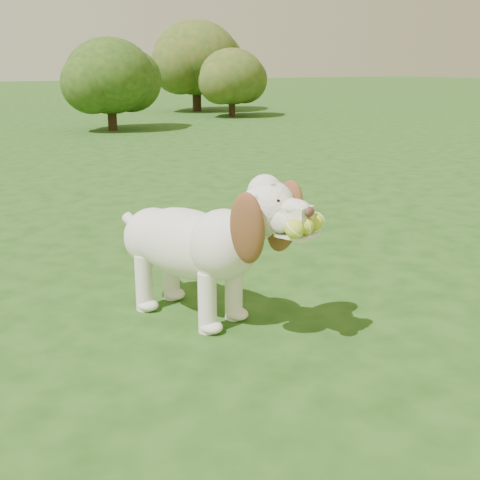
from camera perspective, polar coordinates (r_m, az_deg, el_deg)
ground at (r=3.26m, az=-13.74°, el=-4.63°), size 80.00×80.00×0.00m
dog at (r=2.71m, az=-3.70°, el=0.02°), size 0.66×1.07×0.72m
shrub_d at (r=13.62m, az=-0.78°, el=15.23°), size 1.42×1.42×1.47m
shrub_c at (r=11.03m, az=-12.24°, el=14.95°), size 1.53×1.53×1.59m
shrub_f at (r=15.31m, az=-4.19°, el=16.84°), size 2.09×2.09×2.16m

